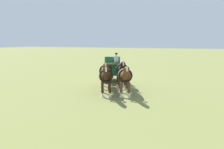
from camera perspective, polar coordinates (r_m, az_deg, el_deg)
The scene contains 6 objects.
ground_plane at distance 22.26m, azimuth -0.02°, elevation -1.49°, with size 220.00×220.00×0.00m, color olive.
show_wagon at distance 21.95m, azimuth 0.00°, elevation 1.50°, with size 5.38×3.15×2.77m.
draft_horse_rear_near at distance 18.53m, azimuth 2.39°, elevation 0.95°, with size 2.87×1.75×2.29m.
draft_horse_rear_off at distance 18.49m, azimuth -1.63°, elevation 0.74°, with size 2.99×1.81×2.22m.
draft_horse_lead_near at distance 15.97m, azimuth 3.12°, elevation -0.42°, with size 2.99×1.79×2.23m.
draft_horse_lead_off at distance 15.91m, azimuth -1.55°, elevation -0.57°, with size 2.86×1.72×2.20m.
Camera 1 is at (20.29, 8.34, 3.77)m, focal length 36.44 mm.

